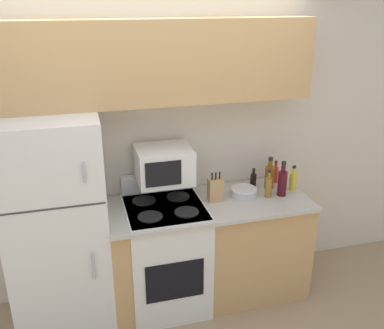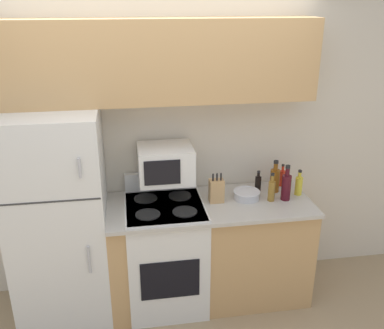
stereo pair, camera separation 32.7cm
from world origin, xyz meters
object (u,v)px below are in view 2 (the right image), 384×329
Objects in this scene: knife_block at (216,191)px; bottle_hot_sauce at (282,177)px; bottle_vinegar at (272,190)px; refrigerator at (59,219)px; microwave at (165,163)px; bottle_cooking_spray at (299,185)px; stove at (166,253)px; bottle_wine_red at (286,186)px; bottle_whiskey at (275,179)px; bottle_soy_sauce at (258,183)px; bowl at (246,194)px.

bottle_hot_sauce is at bearing 18.45° from knife_block.
knife_block is 1.04× the size of bottle_vinegar.
refrigerator is 1.69m from bottle_vinegar.
microwave reaches higher than bottle_cooking_spray.
knife_block is 0.45m from bottle_vinegar.
knife_block reaches higher than bottle_hot_sauce.
microwave is at bearing 165.03° from knife_block.
bottle_wine_red reaches higher than stove.
refrigerator is 1.89m from bottle_hot_sauce.
bottle_whiskey is at bearing -135.92° from bottle_hot_sauce.
bottle_whiskey is (1.77, 0.11, 0.16)m from refrigerator.
bottle_cooking_spray is (0.31, -0.13, 0.02)m from bottle_soy_sauce.
bottle_cooking_spray is at bearing -69.30° from bottle_hot_sauce.
knife_block is 1.38× the size of bottle_soy_sauce.
bottle_hot_sauce is 0.25m from bottle_soy_sauce.
bottle_whiskey reaches higher than stove.
bottle_soy_sauce is at bearing 44.34° from bowl.
refrigerator reaches higher than stove.
bowl is 0.80× the size of bottle_whiskey.
stove is 1.13m from bottle_wine_red.
refrigerator is at bearing -173.38° from bottle_hot_sauce.
bottle_soy_sauce is 0.27m from bottle_wine_red.
bottle_vinegar is at bearing -10.92° from microwave.
bottle_wine_red is (-0.14, -0.07, 0.03)m from bottle_cooking_spray.
bottle_hot_sauce reaches higher than stove.
microwave reaches higher than bottle_hot_sauce.
microwave is 1.06m from bottle_hot_sauce.
bottle_whiskey is (0.53, 0.11, 0.01)m from knife_block.
knife_block is 0.83× the size of bottle_wine_red.
bottle_cooking_spray is at bearing -22.63° from bottle_soy_sauce.
microwave is (0.84, 0.11, 0.37)m from refrigerator.
stove is 5.98× the size of bottle_soy_sauce.
bottle_cooking_spray is at bearing -26.72° from bottle_whiskey.
bottle_soy_sauce is (1.63, 0.15, 0.12)m from refrigerator.
bottle_vinegar is 0.27m from bottle_cooking_spray.
bottle_soy_sauce is at bearing 130.10° from bottle_wine_red.
bottle_hot_sauce is at bearing 5.84° from microwave.
bottle_soy_sauce is at bearing 20.55° from knife_block.
refrigerator reaches higher than bottle_wine_red.
bottle_wine_red reaches higher than bowl.
microwave is 0.46m from knife_block.
bottle_whiskey is 0.14m from bottle_soy_sauce.
knife_block is at bearing 174.48° from bottle_wine_red.
bowl is (1.50, 0.02, 0.09)m from refrigerator.
refrigerator is at bearing -176.29° from bottle_whiskey.
bottle_cooking_spray is (0.45, 0.01, 0.05)m from bowl.
knife_block is 0.57m from bottle_wine_red.
refrigerator reaches higher than bottle_vinegar.
refrigerator is 1.81m from bottle_wine_red.
bowl is (0.68, 0.03, 0.47)m from stove.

